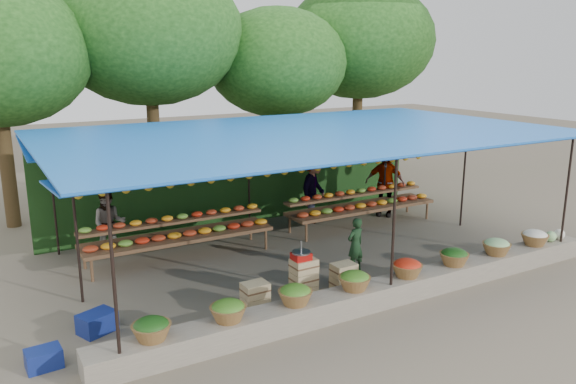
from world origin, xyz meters
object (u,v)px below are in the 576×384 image
vendor_seated (355,245)px  blue_crate_back (97,322)px  weighing_scale (301,255)px  crate_counter (302,283)px  blue_crate_front (44,359)px

vendor_seated → blue_crate_back: size_ratio=2.06×
weighing_scale → crate_counter: bearing=-0.0°
crate_counter → weighing_scale: weighing_scale is taller
weighing_scale → vendor_seated: (1.69, 0.63, -0.28)m
blue_crate_front → blue_crate_back: 1.16m
crate_counter → vendor_seated: vendor_seated is taller
blue_crate_front → vendor_seated: bearing=3.6°
weighing_scale → vendor_seated: vendor_seated is taller
crate_counter → blue_crate_back: bearing=171.3°
blue_crate_front → blue_crate_back: size_ratio=0.87×
weighing_scale → vendor_seated: size_ratio=0.31×
weighing_scale → blue_crate_back: bearing=171.3°
crate_counter → blue_crate_back: size_ratio=4.22×
vendor_seated → blue_crate_front: vendor_seated is taller
weighing_scale → vendor_seated: bearing=20.4°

